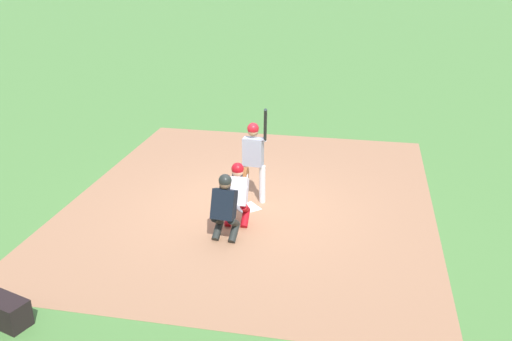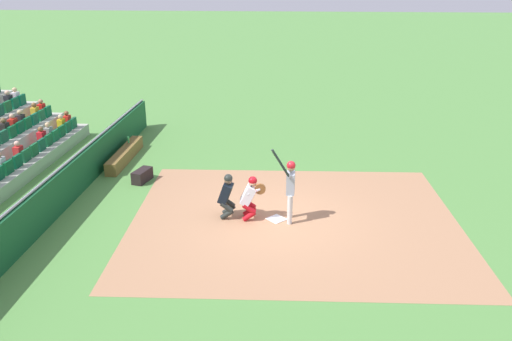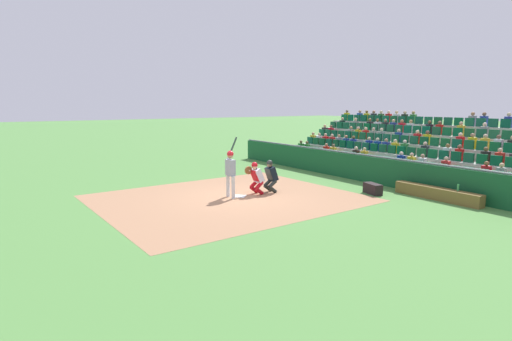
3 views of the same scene
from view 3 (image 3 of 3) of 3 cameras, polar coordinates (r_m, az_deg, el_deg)
ground_plane at (r=15.10m, az=-2.32°, el=-3.71°), size 160.00×160.00×0.00m
infield_dirt_patch at (r=14.85m, az=-3.97°, el=-3.94°), size 7.90×9.25×0.01m
home_plate_marker at (r=15.10m, az=-2.32°, el=-3.66°), size 0.62×0.62×0.02m
batter_at_plate at (r=14.75m, az=-3.64°, el=0.26°), size 0.68×0.65×2.20m
catcher_crouching at (r=15.34m, az=-0.03°, el=-0.79°), size 0.48×0.73×1.28m
home_plate_umpire at (r=15.66m, az=2.09°, el=-0.59°), size 0.48×0.48×1.30m
dugout_wall at (r=18.96m, az=13.84°, el=0.51°), size 17.66×0.24×1.23m
dugout_bench at (r=16.00m, az=24.21°, el=-2.99°), size 3.25×0.40×0.44m
water_bottle_on_bench at (r=15.64m, az=26.67°, el=-2.17°), size 0.07×0.07×0.23m
equipment_duffel_bag at (r=16.15m, az=16.18°, el=-2.49°), size 0.87×0.56×0.41m
bleacher_stand at (r=22.96m, az=22.45°, el=2.34°), size 14.91×5.04×3.04m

